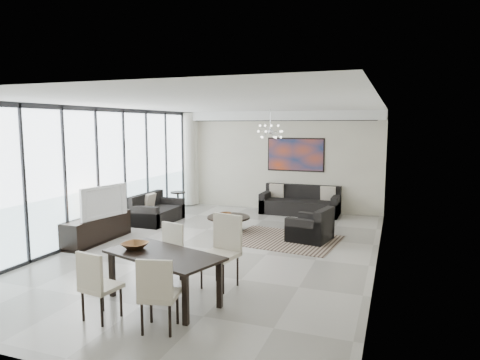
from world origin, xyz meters
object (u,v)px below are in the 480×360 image
at_px(sofa_main, 300,204).
at_px(dining_table, 164,260).
at_px(television, 100,201).
at_px(coffee_table, 229,223).
at_px(tv_console, 97,229).

distance_m(sofa_main, dining_table, 6.73).
xyz_separation_m(sofa_main, television, (-3.35, -4.45, 0.63)).
bearing_deg(dining_table, television, 141.53).
xyz_separation_m(sofa_main, dining_table, (-0.52, -6.70, 0.35)).
relative_size(coffee_table, dining_table, 0.54).
distance_m(coffee_table, sofa_main, 2.84).
relative_size(tv_console, television, 1.51).
bearing_deg(dining_table, tv_console, 142.61).
bearing_deg(dining_table, coffee_table, 98.97).
height_order(coffee_table, tv_console, tv_console).
xyz_separation_m(television, dining_table, (2.83, -2.25, -0.28)).
bearing_deg(tv_console, sofa_main, 51.51).
xyz_separation_m(coffee_table, tv_console, (-2.34, -1.83, 0.08)).
relative_size(sofa_main, dining_table, 1.17).
height_order(sofa_main, television, television).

